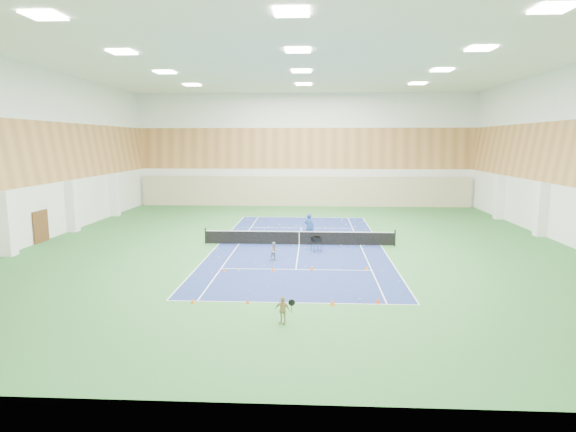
{
  "coord_description": "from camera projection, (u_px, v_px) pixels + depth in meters",
  "views": [
    {
      "loc": [
        0.9,
        -31.84,
        6.91
      ],
      "look_at": [
        -0.75,
        -0.21,
        2.0
      ],
      "focal_mm": 30.0,
      "sensor_mm": 36.0,
      "label": 1
    }
  ],
  "objects": [
    {
      "name": "tennis_balls_scatter",
      "position": [
        299.0,
        244.0,
        32.52
      ],
      "size": [
        10.57,
        22.77,
        0.07
      ],
      "primitive_type": null,
      "color": "#D6ED28",
      "rests_on": "ground"
    },
    {
      "name": "ball_cart",
      "position": [
        316.0,
        244.0,
        30.49
      ],
      "size": [
        0.73,
        0.73,
        0.96
      ],
      "primitive_type": null,
      "rotation": [
        0.0,
        0.0,
        0.4
      ],
      "color": "black",
      "rests_on": "ground"
    },
    {
      "name": "back_curtain",
      "position": [
        305.0,
        191.0,
        51.77
      ],
      "size": [
        35.4,
        0.16,
        3.2
      ],
      "primitive_type": "cube",
      "color": "#C6B793",
      "rests_on": "ground"
    },
    {
      "name": "wood_cladding",
      "position": [
        300.0,
        125.0,
        31.3
      ],
      "size": [
        36.0,
        40.0,
        8.0
      ],
      "primitive_type": null,
      "color": "#BB7C45",
      "rests_on": "room_shell"
    },
    {
      "name": "cone_svc_d",
      "position": [
        367.0,
        268.0,
        26.13
      ],
      "size": [
        0.18,
        0.18,
        0.2
      ],
      "primitive_type": "cone",
      "color": "orange",
      "rests_on": "ground"
    },
    {
      "name": "cone_base_d",
      "position": [
        378.0,
        300.0,
        20.75
      ],
      "size": [
        0.22,
        0.22,
        0.24
      ],
      "primitive_type": "cone",
      "color": "#F1450C",
      "rests_on": "ground"
    },
    {
      "name": "ground",
      "position": [
        299.0,
        245.0,
        32.53
      ],
      "size": [
        40.0,
        40.0,
        0.0
      ],
      "primitive_type": "plane",
      "color": "#2C682F",
      "rests_on": "ground"
    },
    {
      "name": "cone_svc_c",
      "position": [
        312.0,
        268.0,
        26.13
      ],
      "size": [
        0.23,
        0.23,
        0.25
      ],
      "primitive_type": "cone",
      "color": "orange",
      "rests_on": "ground"
    },
    {
      "name": "coach",
      "position": [
        309.0,
        227.0,
        33.72
      ],
      "size": [
        0.84,
        0.71,
        1.95
      ],
      "primitive_type": "imported",
      "rotation": [
        0.0,
        0.0,
        2.74
      ],
      "color": "navy",
      "rests_on": "ground"
    },
    {
      "name": "court_surface",
      "position": [
        299.0,
        245.0,
        32.53
      ],
      "size": [
        10.97,
        23.77,
        0.01
      ],
      "primitive_type": "cube",
      "color": "navy",
      "rests_on": "ground"
    },
    {
      "name": "cone_base_b",
      "position": [
        248.0,
        301.0,
        20.72
      ],
      "size": [
        0.17,
        0.17,
        0.19
      ],
      "primitive_type": "cone",
      "color": "#FF530D",
      "rests_on": "ground"
    },
    {
      "name": "tennis_net",
      "position": [
        299.0,
        237.0,
        32.44
      ],
      "size": [
        12.8,
        0.1,
        1.1
      ],
      "primitive_type": null,
      "color": "black",
      "rests_on": "ground"
    },
    {
      "name": "child_court",
      "position": [
        274.0,
        251.0,
        28.19
      ],
      "size": [
        0.64,
        0.56,
        1.1
      ],
      "primitive_type": "imported",
      "rotation": [
        0.0,
        0.0,
        0.32
      ],
      "color": "#93929A",
      "rests_on": "ground"
    },
    {
      "name": "cone_base_a",
      "position": [
        193.0,
        301.0,
        20.72
      ],
      "size": [
        0.19,
        0.19,
        0.21
      ],
      "primitive_type": "cone",
      "color": "orange",
      "rests_on": "ground"
    },
    {
      "name": "room_shell",
      "position": [
        300.0,
        156.0,
        31.61
      ],
      "size": [
        36.0,
        40.0,
        12.0
      ],
      "primitive_type": null,
      "color": "white",
      "rests_on": "ground"
    },
    {
      "name": "door_left_b",
      "position": [
        41.0,
        226.0,
        33.28
      ],
      "size": [
        0.08,
        1.8,
        2.2
      ],
      "primitive_type": "cube",
      "color": "#593319",
      "rests_on": "ground"
    },
    {
      "name": "cone_svc_b",
      "position": [
        273.0,
        269.0,
        25.87
      ],
      "size": [
        0.2,
        0.2,
        0.22
      ],
      "primitive_type": "cone",
      "color": "#FA590D",
      "rests_on": "ground"
    },
    {
      "name": "cone_svc_a",
      "position": [
        224.0,
        270.0,
        25.82
      ],
      "size": [
        0.18,
        0.18,
        0.19
      ],
      "primitive_type": "cone",
      "color": "#FA580D",
      "rests_on": "ground"
    },
    {
      "name": "ceiling_light_grid",
      "position": [
        300.0,
        62.0,
        30.7
      ],
      "size": [
        21.4,
        25.4,
        0.06
      ],
      "primitive_type": null,
      "color": "white",
      "rests_on": "room_shell"
    },
    {
      "name": "cone_base_c",
      "position": [
        332.0,
        302.0,
        20.49
      ],
      "size": [
        0.23,
        0.23,
        0.25
      ],
      "primitive_type": "cone",
      "color": "orange",
      "rests_on": "ground"
    },
    {
      "name": "child_apron",
      "position": [
        282.0,
        310.0,
        18.39
      ],
      "size": [
        0.68,
        0.47,
        1.07
      ],
      "primitive_type": "imported",
      "rotation": [
        0.0,
        0.0,
        -0.37
      ],
      "color": "tan",
      "rests_on": "ground"
    }
  ]
}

